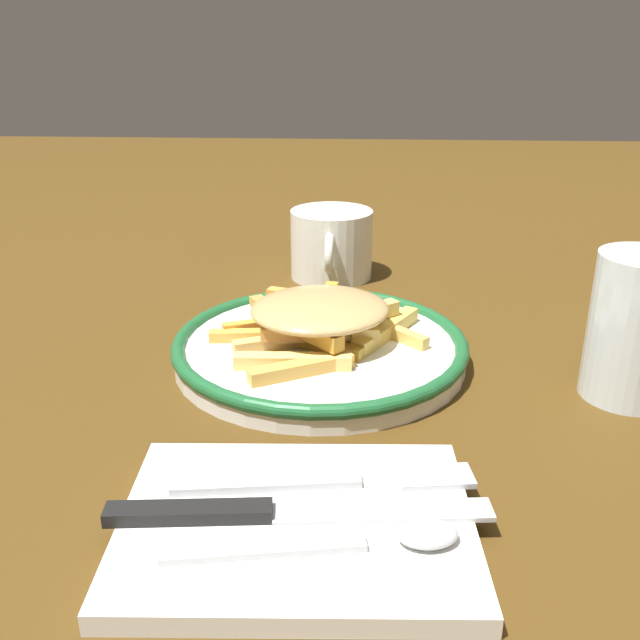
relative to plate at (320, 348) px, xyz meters
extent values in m
plane|color=#483111|center=(0.00, 0.00, -0.01)|extent=(2.60, 2.60, 0.00)
cylinder|color=white|center=(0.00, 0.00, 0.00)|extent=(0.24, 0.24, 0.02)
torus|color=#1C5A2E|center=(0.00, 0.00, 0.00)|extent=(0.24, 0.24, 0.01)
cube|color=#E2B950|center=(-0.01, 0.05, 0.01)|extent=(0.09, 0.06, 0.01)
cube|color=#D88B42|center=(-0.04, -0.01, 0.01)|extent=(0.04, 0.09, 0.01)
cube|color=gold|center=(-0.02, -0.01, 0.01)|extent=(0.07, 0.06, 0.01)
cube|color=gold|center=(0.00, 0.00, 0.01)|extent=(0.03, 0.07, 0.01)
cube|color=orange|center=(-0.02, -0.04, 0.01)|extent=(0.04, 0.08, 0.01)
cube|color=gold|center=(0.00, -0.06, 0.01)|extent=(0.02, 0.06, 0.01)
cube|color=gold|center=(-0.02, 0.02, 0.01)|extent=(0.04, 0.09, 0.01)
cube|color=#E6C467|center=(0.05, -0.02, 0.01)|extent=(0.02, 0.09, 0.01)
cube|color=gold|center=(0.06, -0.01, 0.01)|extent=(0.05, 0.08, 0.01)
cube|color=#E5BA61|center=(0.00, 0.00, 0.01)|extent=(0.02, 0.08, 0.01)
cube|color=gold|center=(-0.01, 0.01, 0.02)|extent=(0.02, 0.06, 0.01)
cube|color=#C08B3E|center=(-0.03, -0.04, 0.02)|extent=(0.07, 0.05, 0.01)
cube|color=#E1B553|center=(-0.01, 0.06, 0.01)|extent=(0.05, 0.05, 0.01)
cube|color=#E9A14E|center=(0.02, -0.02, 0.02)|extent=(0.02, 0.06, 0.01)
cube|color=gold|center=(-0.03, -0.03, 0.01)|extent=(0.03, 0.07, 0.01)
cube|color=gold|center=(-0.05, -0.02, 0.02)|extent=(0.03, 0.07, 0.01)
cube|color=gold|center=(-0.01, 0.02, 0.01)|extent=(0.06, 0.04, 0.01)
cube|color=gold|center=(0.00, 0.02, 0.01)|extent=(0.06, 0.03, 0.01)
cube|color=#E4C05E|center=(-0.01, 0.03, 0.02)|extent=(0.06, 0.07, 0.01)
cube|color=#E5B05D|center=(0.01, -0.04, 0.01)|extent=(0.04, 0.07, 0.01)
cube|color=gold|center=(0.02, -0.01, 0.02)|extent=(0.06, 0.06, 0.01)
cube|color=#E1B25F|center=(0.00, 0.00, 0.02)|extent=(0.04, 0.06, 0.01)
cube|color=gold|center=(-0.03, -0.02, 0.02)|extent=(0.03, 0.06, 0.01)
cube|color=#ECBF60|center=(0.02, 0.01, 0.02)|extent=(0.02, 0.08, 0.01)
cube|color=gold|center=(0.01, 0.00, 0.01)|extent=(0.05, 0.07, 0.01)
cube|color=gold|center=(-0.05, 0.00, 0.02)|extent=(0.08, 0.02, 0.01)
ellipsoid|color=tan|center=(0.00, 0.00, 0.03)|extent=(0.14, 0.14, 0.02)
cube|color=#285A20|center=(-0.01, 0.01, 0.04)|extent=(0.00, 0.00, 0.00)
cube|color=#396C28|center=(-0.01, 0.00, 0.04)|extent=(0.00, 0.00, 0.00)
cube|color=#395930|center=(-0.01, 0.02, 0.04)|extent=(0.00, 0.00, 0.00)
cube|color=#215E32|center=(0.00, 0.00, 0.04)|extent=(0.00, 0.00, 0.00)
cube|color=#346C26|center=(0.01, 0.02, 0.04)|extent=(0.00, 0.00, 0.00)
cube|color=#2F592C|center=(0.00, 0.00, 0.04)|extent=(0.00, 0.00, 0.00)
cube|color=#2E6029|center=(0.02, 0.02, 0.04)|extent=(0.00, 0.00, 0.00)
cube|color=white|center=(0.22, 0.00, -0.01)|extent=(0.15, 0.20, 0.01)
cube|color=silver|center=(0.20, -0.02, 0.00)|extent=(0.03, 0.11, 0.01)
cube|color=silver|center=(0.18, 0.08, 0.00)|extent=(0.03, 0.05, 0.00)
cube|color=black|center=(0.23, -0.06, 0.00)|extent=(0.02, 0.09, 0.01)
cube|color=silver|center=(0.22, 0.05, 0.00)|extent=(0.03, 0.12, 0.00)
cube|color=silver|center=(0.25, -0.01, 0.00)|extent=(0.03, 0.10, 0.00)
ellipsoid|color=silver|center=(0.24, 0.07, 0.01)|extent=(0.03, 0.04, 0.01)
cylinder|color=silver|center=(0.05, 0.23, 0.04)|extent=(0.07, 0.07, 0.11)
cylinder|color=white|center=(-0.22, 0.00, 0.03)|extent=(0.09, 0.09, 0.08)
torus|color=white|center=(-0.17, 0.00, 0.03)|extent=(0.04, 0.01, 0.04)
camera|label=1|loc=(0.53, 0.03, 0.24)|focal=39.77mm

